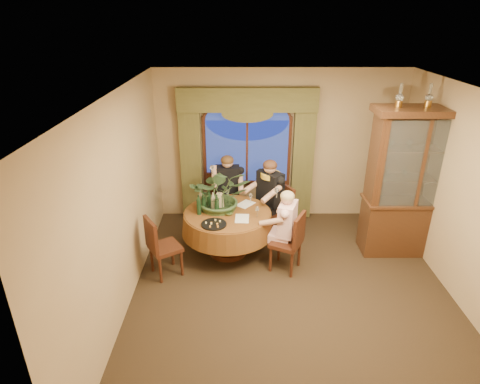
{
  "coord_description": "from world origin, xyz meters",
  "views": [
    {
      "loc": [
        -0.74,
        -4.59,
        3.65
      ],
      "look_at": [
        -0.73,
        1.1,
        1.1
      ],
      "focal_mm": 30.0,
      "sensor_mm": 36.0,
      "label": 1
    }
  ],
  "objects_px": {
    "chair_front_left": "(165,246)",
    "person_scarf": "(270,198)",
    "person_pink": "(287,229)",
    "wine_bottle_2": "(199,205)",
    "oil_lamp_center": "(429,95)",
    "wine_bottle_0": "(209,198)",
    "olive_bowl": "(229,214)",
    "chair_back_right": "(276,214)",
    "wine_bottle_4": "(203,202)",
    "dining_table": "(228,233)",
    "wine_bottle_1": "(213,202)",
    "wine_bottle_3": "(201,200)",
    "person_back": "(228,190)",
    "china_cabinet": "(412,184)",
    "chair_right": "(286,242)",
    "chair_back": "(220,201)",
    "stoneware_vase": "(220,201)",
    "wine_bottle_5": "(217,205)",
    "oil_lamp_left": "(400,95)",
    "centerpiece_plant": "(221,172)",
    "oil_lamp_right": "(459,95)"
  },
  "relations": [
    {
      "from": "person_pink",
      "to": "wine_bottle_2",
      "type": "bearing_deg",
      "value": 98.93
    },
    {
      "from": "china_cabinet",
      "to": "wine_bottle_4",
      "type": "xyz_separation_m",
      "value": [
        -3.28,
        -0.06,
        -0.29
      ]
    },
    {
      "from": "oil_lamp_left",
      "to": "oil_lamp_center",
      "type": "distance_m",
      "value": 0.42
    },
    {
      "from": "oil_lamp_center",
      "to": "wine_bottle_2",
      "type": "xyz_separation_m",
      "value": [
        -3.34,
        -0.14,
        -1.66
      ]
    },
    {
      "from": "chair_back_right",
      "to": "wine_bottle_4",
      "type": "distance_m",
      "value": 1.35
    },
    {
      "from": "china_cabinet",
      "to": "chair_front_left",
      "type": "bearing_deg",
      "value": -170.28
    },
    {
      "from": "oil_lamp_center",
      "to": "chair_back",
      "type": "distance_m",
      "value": 3.83
    },
    {
      "from": "person_pink",
      "to": "wine_bottle_5",
      "type": "distance_m",
      "value": 1.15
    },
    {
      "from": "wine_bottle_2",
      "to": "wine_bottle_5",
      "type": "relative_size",
      "value": 1.0
    },
    {
      "from": "wine_bottle_1",
      "to": "wine_bottle_3",
      "type": "height_order",
      "value": "same"
    },
    {
      "from": "china_cabinet",
      "to": "centerpiece_plant",
      "type": "bearing_deg",
      "value": 178.35
    },
    {
      "from": "chair_right",
      "to": "person_scarf",
      "type": "xyz_separation_m",
      "value": [
        -0.17,
        1.07,
        0.23
      ]
    },
    {
      "from": "oil_lamp_center",
      "to": "wine_bottle_0",
      "type": "distance_m",
      "value": 3.61
    },
    {
      "from": "chair_back_right",
      "to": "wine_bottle_3",
      "type": "relative_size",
      "value": 2.91
    },
    {
      "from": "dining_table",
      "to": "centerpiece_plant",
      "type": "relative_size",
      "value": 1.39
    },
    {
      "from": "chair_back",
      "to": "wine_bottle_5",
      "type": "distance_m",
      "value": 1.14
    },
    {
      "from": "wine_bottle_1",
      "to": "wine_bottle_2",
      "type": "height_order",
      "value": "same"
    },
    {
      "from": "wine_bottle_2",
      "to": "wine_bottle_5",
      "type": "height_order",
      "value": "same"
    },
    {
      "from": "dining_table",
      "to": "centerpiece_plant",
      "type": "distance_m",
      "value": 1.01
    },
    {
      "from": "oil_lamp_center",
      "to": "olive_bowl",
      "type": "relative_size",
      "value": 2.48
    },
    {
      "from": "chair_right",
      "to": "chair_back",
      "type": "relative_size",
      "value": 1.0
    },
    {
      "from": "chair_back_right",
      "to": "wine_bottle_0",
      "type": "relative_size",
      "value": 2.91
    },
    {
      "from": "chair_right",
      "to": "person_back",
      "type": "bearing_deg",
      "value": 59.1
    },
    {
      "from": "chair_back",
      "to": "wine_bottle_3",
      "type": "distance_m",
      "value": 1.01
    },
    {
      "from": "china_cabinet",
      "to": "wine_bottle_1",
      "type": "relative_size",
      "value": 7.29
    },
    {
      "from": "chair_back",
      "to": "wine_bottle_5",
      "type": "relative_size",
      "value": 2.91
    },
    {
      "from": "oil_lamp_left",
      "to": "centerpiece_plant",
      "type": "distance_m",
      "value": 2.85
    },
    {
      "from": "chair_front_left",
      "to": "person_pink",
      "type": "distance_m",
      "value": 1.85
    },
    {
      "from": "chair_back_right",
      "to": "wine_bottle_3",
      "type": "bearing_deg",
      "value": 76.66
    },
    {
      "from": "chair_back_right",
      "to": "wine_bottle_4",
      "type": "height_order",
      "value": "wine_bottle_4"
    },
    {
      "from": "dining_table",
      "to": "person_pink",
      "type": "relative_size",
      "value": 1.17
    },
    {
      "from": "china_cabinet",
      "to": "stoneware_vase",
      "type": "bearing_deg",
      "value": 178.98
    },
    {
      "from": "oil_lamp_right",
      "to": "chair_back",
      "type": "relative_size",
      "value": 0.35
    },
    {
      "from": "chair_back",
      "to": "olive_bowl",
      "type": "xyz_separation_m",
      "value": [
        0.2,
        -1.08,
        0.29
      ]
    },
    {
      "from": "oil_lamp_left",
      "to": "person_scarf",
      "type": "distance_m",
      "value": 2.62
    },
    {
      "from": "china_cabinet",
      "to": "wine_bottle_1",
      "type": "height_order",
      "value": "china_cabinet"
    },
    {
      "from": "chair_front_left",
      "to": "person_scarf",
      "type": "xyz_separation_m",
      "value": [
        1.63,
        1.2,
        0.23
      ]
    },
    {
      "from": "oil_lamp_center",
      "to": "wine_bottle_2",
      "type": "distance_m",
      "value": 3.73
    },
    {
      "from": "stoneware_vase",
      "to": "oil_lamp_right",
      "type": "bearing_deg",
      "value": -0.89
    },
    {
      "from": "stoneware_vase",
      "to": "wine_bottle_0",
      "type": "distance_m",
      "value": 0.19
    },
    {
      "from": "chair_front_left",
      "to": "wine_bottle_3",
      "type": "height_order",
      "value": "wine_bottle_3"
    },
    {
      "from": "chair_front_left",
      "to": "centerpiece_plant",
      "type": "relative_size",
      "value": 0.9
    },
    {
      "from": "oil_lamp_left",
      "to": "wine_bottle_3",
      "type": "xyz_separation_m",
      "value": [
        -2.91,
        0.04,
        -1.66
      ]
    },
    {
      "from": "oil_lamp_right",
      "to": "chair_back",
      "type": "xyz_separation_m",
      "value": [
        -3.49,
        0.91,
        -2.09
      ]
    },
    {
      "from": "oil_lamp_right",
      "to": "wine_bottle_2",
      "type": "distance_m",
      "value": 4.11
    },
    {
      "from": "person_back",
      "to": "chair_back",
      "type": "bearing_deg",
      "value": 7.63
    },
    {
      "from": "wine_bottle_2",
      "to": "wine_bottle_4",
      "type": "xyz_separation_m",
      "value": [
        0.07,
        0.09,
        0.0
      ]
    },
    {
      "from": "person_scarf",
      "to": "centerpiece_plant",
      "type": "distance_m",
      "value": 1.15
    },
    {
      "from": "china_cabinet",
      "to": "wine_bottle_3",
      "type": "relative_size",
      "value": 7.29
    },
    {
      "from": "person_back",
      "to": "dining_table",
      "type": "bearing_deg",
      "value": 90.0
    }
  ]
}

